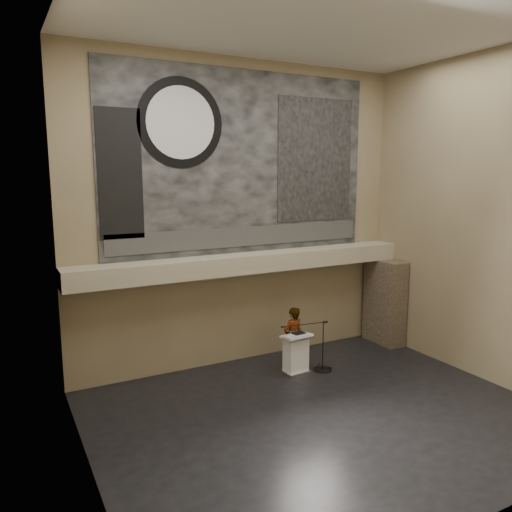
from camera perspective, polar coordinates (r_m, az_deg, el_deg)
floor at (r=11.97m, az=7.57°, el=-17.65°), size 10.00×10.00×0.00m
ceiling at (r=11.07m, az=8.65°, el=25.42°), size 10.00×10.00×0.00m
wall_back at (r=14.13m, az=-1.53°, el=4.68°), size 10.00×0.02×8.50m
wall_front at (r=7.88m, az=25.43°, el=-0.24°), size 10.00×0.02×8.50m
wall_left at (r=8.78m, az=-19.37°, el=1.08°), size 0.02×8.00×8.50m
wall_right at (r=14.23m, az=24.62°, el=3.85°), size 0.02×8.00×8.50m
soffit at (r=13.95m, az=-0.77°, el=-0.77°), size 10.00×0.80×0.50m
sprinkler_left at (r=13.32m, az=-6.81°, el=-2.57°), size 0.04×0.04×0.06m
sprinkler_right at (r=14.91m, az=5.83°, el=-1.23°), size 0.04×0.04×0.06m
banner at (r=14.05m, az=-1.50°, el=10.58°), size 8.00×0.05×5.00m
banner_text_strip at (r=14.13m, az=-1.39°, el=2.24°), size 7.76×0.02×0.55m
banner_clock_rim at (r=13.36m, az=-8.60°, el=14.82°), size 2.30×0.02×2.30m
banner_clock_face at (r=13.34m, az=-8.57°, el=14.83°), size 1.84×0.02×1.84m
banner_building_print at (r=15.24m, az=6.81°, el=10.82°), size 2.60×0.02×3.60m
banner_brick_print at (r=12.85m, az=-15.27°, el=8.99°), size 1.10×0.02×3.20m
stone_pier at (r=16.57m, az=14.49°, el=-5.07°), size 0.60×1.40×2.70m
lectern at (r=13.92m, az=4.58°, el=-11.08°), size 0.80×0.59×1.14m
binder at (r=13.80m, az=4.90°, el=-8.78°), size 0.34×0.28×0.04m
papers at (r=13.59m, az=4.13°, el=-9.13°), size 0.29×0.36×0.00m
speaker_person at (r=14.12m, az=4.24°, el=-9.34°), size 0.71×0.52×1.77m
mic_stand at (r=14.31m, az=7.44°, el=-12.00°), size 1.51×0.52×1.42m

